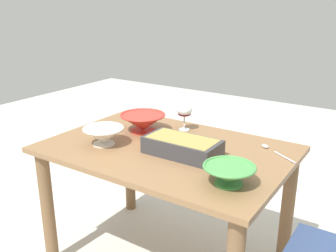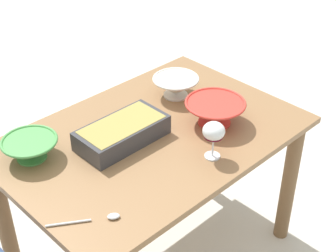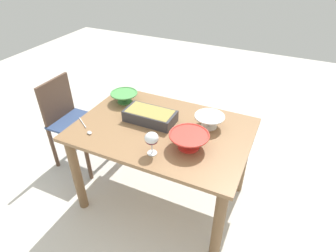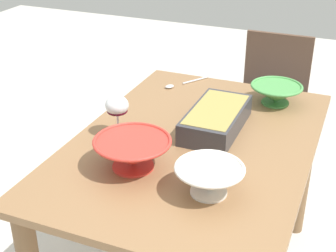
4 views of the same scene
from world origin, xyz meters
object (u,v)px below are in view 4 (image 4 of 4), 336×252
at_px(mixing_bowl, 209,178).
at_px(serving_bowl, 276,93).
at_px(chair, 269,106).
at_px(small_bowl, 133,152).
at_px(dining_table, 193,171).
at_px(wine_glass, 117,108).
at_px(serving_spoon, 179,84).
at_px(casserole_dish, 216,118).

bearing_deg(mixing_bowl, serving_bowl, 175.82).
distance_m(chair, small_bowl, 1.30).
bearing_deg(mixing_bowl, small_bowl, -99.12).
distance_m(dining_table, wine_glass, 0.38).
xyz_separation_m(dining_table, mixing_bowl, (0.30, 0.16, 0.19)).
xyz_separation_m(dining_table, chair, (-0.99, 0.10, -0.13)).
bearing_deg(chair, serving_spoon, -34.36).
bearing_deg(mixing_bowl, chair, -177.36).
bearing_deg(mixing_bowl, wine_glass, -118.05).
height_order(casserole_dish, mixing_bowl, mixing_bowl).
relative_size(wine_glass, serving_bowl, 0.72).
xyz_separation_m(dining_table, small_bowl, (0.25, -0.13, 0.19)).
distance_m(dining_table, serving_bowl, 0.53).
distance_m(small_bowl, serving_bowl, 0.78).
xyz_separation_m(dining_table, casserole_dish, (-0.12, 0.05, 0.18)).
xyz_separation_m(casserole_dish, mixing_bowl, (0.42, 0.11, 0.01)).
relative_size(chair, small_bowl, 3.19).
height_order(dining_table, casserole_dish, casserole_dish).
height_order(serving_bowl, serving_spoon, serving_bowl).
bearing_deg(mixing_bowl, serving_spoon, -152.48).
relative_size(dining_table, small_bowl, 4.76).
height_order(chair, mixing_bowl, chair).
relative_size(mixing_bowl, small_bowl, 0.83).
bearing_deg(serving_bowl, casserole_dish, -26.69).
distance_m(casserole_dish, mixing_bowl, 0.44).
bearing_deg(chair, dining_table, -5.65).
xyz_separation_m(wine_glass, casserole_dish, (-0.19, 0.33, -0.07)).
xyz_separation_m(small_bowl, serving_spoon, (-0.73, -0.12, -0.05)).
bearing_deg(chair, wine_glass, -19.92).
bearing_deg(mixing_bowl, casserole_dish, -165.31).
distance_m(dining_table, serving_spoon, 0.56).
bearing_deg(dining_table, small_bowl, -26.64).
bearing_deg(serving_bowl, serving_spoon, -93.43).
relative_size(dining_table, mixing_bowl, 5.75).
bearing_deg(dining_table, chair, 174.35).
xyz_separation_m(wine_glass, serving_spoon, (-0.54, 0.03, -0.11)).
bearing_deg(casserole_dish, chair, 176.60).
distance_m(dining_table, small_bowl, 0.34).
height_order(casserole_dish, serving_bowl, same).
xyz_separation_m(wine_glass, serving_bowl, (-0.52, 0.49, -0.07)).
relative_size(mixing_bowl, serving_spoon, 0.99).
distance_m(dining_table, mixing_bowl, 0.39).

